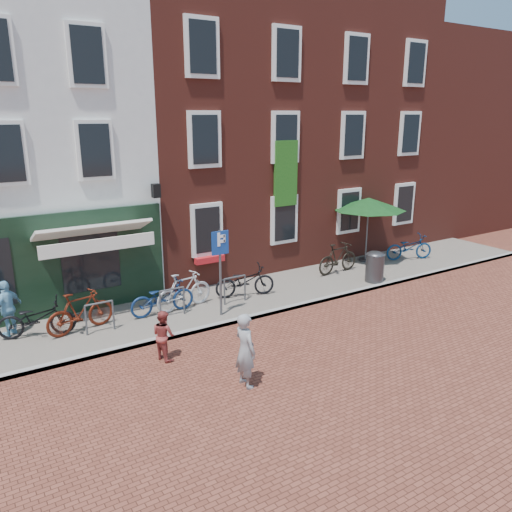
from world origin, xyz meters
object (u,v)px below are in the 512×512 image
parasol (369,201)px  bicycle_1 (80,311)px  bicycle_6 (409,247)px  litter_bin (375,265)px  bicycle_0 (37,318)px  boy (164,335)px  bicycle_4 (245,281)px  parking_sign (220,258)px  bicycle_3 (184,291)px  bicycle_2 (162,297)px  woman (245,350)px  cafe_person (8,308)px  bicycle_5 (338,258)px

parasol → bicycle_1: size_ratio=1.53×
bicycle_1 → bicycle_6: bearing=-100.9°
litter_bin → bicycle_6: bearing=21.9°
bicycle_0 → boy: bearing=-123.9°
bicycle_1 → bicycle_4: (4.94, -0.01, -0.05)m
litter_bin → parking_sign: 5.88m
litter_bin → bicycle_3: (-6.44, 1.15, -0.03)m
bicycle_2 → parasol: bearing=-84.6°
litter_bin → parking_sign: bearing=178.8°
bicycle_2 → bicycle_4: size_ratio=1.00×
parasol → bicycle_0: 12.03m
woman → bicycle_0: 5.77m
parasol → bicycle_3: 8.17m
cafe_person → bicycle_3: bearing=131.9°
litter_bin → bicycle_5: 1.44m
parasol → bicycle_6: size_ratio=1.48×
parasol → bicycle_4: size_ratio=1.48×
boy → bicycle_3: size_ratio=0.66×
parasol → bicycle_3: parasol is taller
parking_sign → bicycle_3: parking_sign is taller
bicycle_2 → bicycle_4: 2.70m
bicycle_5 → parasol: bearing=-76.9°
parasol → woman: bearing=-148.2°
bicycle_5 → litter_bin: bearing=-166.9°
parking_sign → bicycle_1: parking_sign is taller
parasol → litter_bin: bearing=-127.2°
parasol → bicycle_1: bearing=-175.4°
bicycle_4 → cafe_person: bearing=98.6°
woman → cafe_person: (-3.89, 5.20, 0.01)m
cafe_person → bicycle_5: 10.54m
bicycle_0 → bicycle_1: 1.05m
bicycle_3 → bicycle_5: bearing=-96.5°
bicycle_2 → bicycle_3: (0.69, 0.04, 0.05)m
bicycle_1 → litter_bin: bearing=-108.2°
bicycle_1 → bicycle_5: same height
bicycle_0 → bicycle_1: (1.02, -0.26, 0.05)m
bicycle_1 → bicycle_6: size_ratio=0.97×
boy → bicycle_5: (7.63, 2.67, 0.04)m
bicycle_3 → parking_sign: bearing=-155.8°
bicycle_3 → bicycle_5: (6.01, 0.23, 0.00)m
litter_bin → boy: litter_bin is taller
bicycle_0 → bicycle_2: same height
bicycle_1 → boy: bearing=-162.8°
woman → bicycle_4: (2.64, 4.43, -0.23)m
parasol → bicycle_3: bearing=-174.1°
cafe_person → bicycle_1: (1.59, -0.75, -0.18)m
cafe_person → bicycle_6: size_ratio=0.78×
bicycle_1 → bicycle_6: (12.42, 0.12, -0.05)m
litter_bin → boy: 8.16m
bicycle_5 → woman: bearing=121.3°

